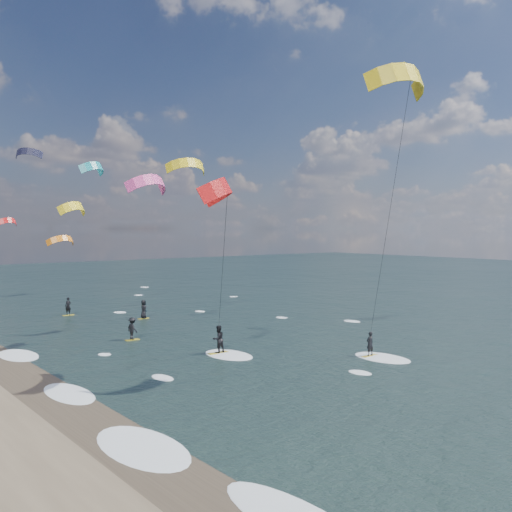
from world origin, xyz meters
TOP-DOWN VIEW (x-y plane):
  - ground at (0.00, 0.00)m, footprint 260.00×260.00m
  - wet_sand_strip at (-12.00, 10.00)m, footprint 3.00×240.00m
  - kitesurfer_near_a at (4.79, 5.94)m, footprint 7.60×8.29m
  - kitesurfer_near_b at (-1.97, 13.60)m, footprint 7.07×9.49m
  - far_kitesurfers at (-0.01, 31.84)m, footprint 6.72×16.45m
  - bg_kite_field at (0.30, 53.67)m, footprint 12.01×71.83m
  - shoreline_surf at (-10.80, 14.75)m, footprint 2.40×79.40m

SIDE VIEW (x-z plane):
  - ground at x=0.00m, z-range 0.00..0.00m
  - shoreline_surf at x=-10.80m, z-range -0.06..0.06m
  - wet_sand_strip at x=-12.00m, z-range 0.00..0.01m
  - far_kitesurfers at x=-0.01m, z-range 0.00..1.79m
  - kitesurfer_near_b at x=-1.97m, z-range 1.80..14.00m
  - bg_kite_field at x=0.30m, z-range 6.24..17.59m
  - kitesurfer_near_a at x=4.79m, z-range 4.57..22.36m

